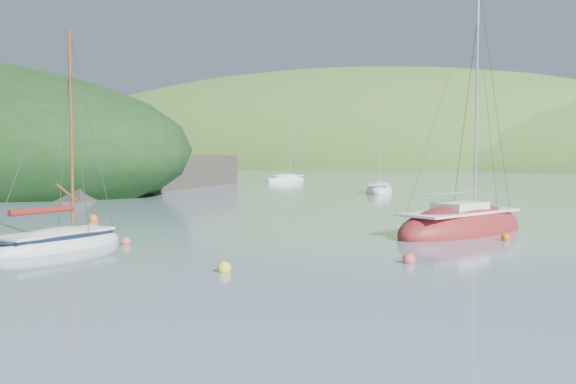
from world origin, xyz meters
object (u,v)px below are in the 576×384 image
at_px(distant_sloop_a, 379,191).
at_px(distant_sloop_c, 286,180).
at_px(daysailer_white, 59,243).
at_px(sloop_red, 462,228).

xyz_separation_m(distant_sloop_a, distant_sloop_c, (-18.61, 17.83, -0.00)).
distance_m(daysailer_white, distant_sloop_c, 60.66).
relative_size(distant_sloop_a, distant_sloop_c, 1.01).
height_order(daysailer_white, distant_sloop_c, distant_sloop_c).
distance_m(sloop_red, distant_sloop_c, 55.92).
bearing_deg(distant_sloop_c, distant_sloop_a, -28.21).
relative_size(daysailer_white, distant_sloop_a, 0.90).
relative_size(sloop_red, distant_sloop_a, 1.26).
xyz_separation_m(sloop_red, distant_sloop_c, (-31.73, 46.05, -0.06)).
bearing_deg(distant_sloop_a, sloop_red, -82.08).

